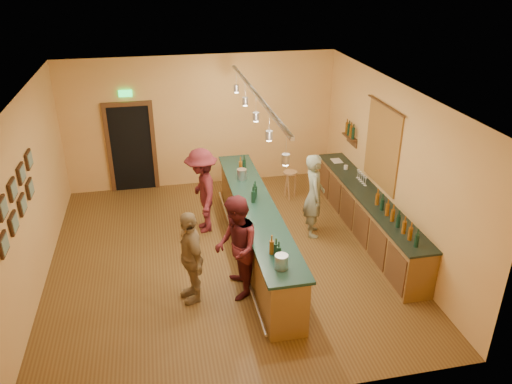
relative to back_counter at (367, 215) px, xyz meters
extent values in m
plane|color=brown|center=(-2.97, -0.18, -0.49)|extent=(7.00, 7.00, 0.00)
cube|color=silver|center=(-2.97, -0.18, 2.71)|extent=(6.50, 7.00, 0.02)
cube|color=#DE9D53|center=(-2.97, 3.32, 1.11)|extent=(6.50, 0.02, 3.20)
cube|color=#DE9D53|center=(-2.97, -3.68, 1.11)|extent=(6.50, 0.02, 3.20)
cube|color=#DE9D53|center=(-6.22, -0.18, 1.11)|extent=(0.02, 7.00, 3.20)
cube|color=#DE9D53|center=(0.28, -0.18, 1.11)|extent=(0.02, 7.00, 3.20)
cube|color=black|center=(-4.67, 3.30, 0.56)|extent=(0.95, 0.06, 2.10)
cube|color=#552A19|center=(-5.19, 3.28, 0.56)|extent=(0.10, 0.08, 2.10)
cube|color=#552A19|center=(-4.14, 3.28, 0.56)|extent=(0.10, 0.08, 2.10)
cube|color=#552A19|center=(-4.67, 3.28, 1.66)|extent=(1.15, 0.08, 0.10)
cube|color=#19E54C|center=(-4.67, 3.27, 1.91)|extent=(0.30, 0.04, 0.15)
cube|color=maroon|center=(0.26, 0.22, 1.36)|extent=(0.03, 1.40, 1.60)
cube|color=#552A19|center=(0.19, 1.72, 1.06)|extent=(0.16, 0.55, 0.03)
cube|color=#552A19|center=(0.26, 1.72, 0.96)|extent=(0.03, 0.55, 0.18)
cube|color=brown|center=(0.00, 0.02, -0.04)|extent=(0.55, 4.50, 0.90)
cube|color=black|center=(0.00, 0.02, 0.43)|extent=(0.60, 4.55, 0.04)
cylinder|color=silver|center=(0.00, 1.32, 0.50)|extent=(0.09, 0.09, 0.09)
cube|color=silver|center=(-0.03, 1.82, 0.46)|extent=(0.22, 0.30, 0.01)
cube|color=brown|center=(-2.35, -0.18, 0.01)|extent=(0.60, 5.00, 1.00)
cube|color=#153028|center=(-2.35, -0.18, 0.54)|extent=(0.70, 5.10, 0.05)
cylinder|color=silver|center=(-2.71, -0.18, -0.34)|extent=(0.05, 5.00, 0.05)
cylinder|color=silver|center=(-2.40, -2.28, 0.67)|extent=(0.20, 0.20, 0.22)
cylinder|color=silver|center=(-2.40, 1.02, 0.67)|extent=(0.20, 0.20, 0.22)
cube|color=silver|center=(-2.35, -0.18, 2.65)|extent=(0.06, 4.60, 0.05)
cylinder|color=silver|center=(-2.35, -2.18, 2.46)|extent=(0.01, 0.01, 0.35)
cylinder|color=#A5A5AD|center=(-2.35, -2.18, 2.26)|extent=(0.11, 0.11, 0.14)
cylinder|color=#FFEABF|center=(-2.35, -2.18, 2.18)|extent=(0.08, 0.08, 0.02)
cylinder|color=silver|center=(-2.35, -1.18, 2.46)|extent=(0.01, 0.01, 0.35)
cylinder|color=#A5A5AD|center=(-2.35, -1.18, 2.26)|extent=(0.11, 0.11, 0.14)
cylinder|color=#FFEABF|center=(-2.35, -1.18, 2.18)|extent=(0.08, 0.08, 0.02)
cylinder|color=silver|center=(-2.35, -0.18, 2.46)|extent=(0.01, 0.01, 0.35)
cylinder|color=#A5A5AD|center=(-2.35, -0.18, 2.26)|extent=(0.11, 0.11, 0.14)
cylinder|color=#FFEABF|center=(-2.35, -0.18, 2.18)|extent=(0.08, 0.08, 0.02)
cylinder|color=silver|center=(-2.35, 0.82, 2.46)|extent=(0.01, 0.01, 0.35)
cylinder|color=#A5A5AD|center=(-2.35, 0.82, 2.26)|extent=(0.11, 0.11, 0.14)
cylinder|color=#FFEABF|center=(-2.35, 0.82, 2.18)|extent=(0.08, 0.08, 0.02)
cylinder|color=silver|center=(-2.35, 1.82, 2.46)|extent=(0.01, 0.01, 0.35)
cylinder|color=#A5A5AD|center=(-2.35, 1.82, 2.26)|extent=(0.11, 0.11, 0.14)
cylinder|color=#FFEABF|center=(-2.35, 1.82, 2.18)|extent=(0.08, 0.08, 0.02)
imported|color=gray|center=(-1.06, 0.31, 0.39)|extent=(0.53, 0.71, 1.76)
imported|color=#59191E|center=(-2.93, -1.36, 0.42)|extent=(0.73, 0.92, 1.81)
imported|color=#997A51|center=(-3.68, -1.33, 0.33)|extent=(0.59, 1.02, 1.63)
imported|color=#59191E|center=(-3.24, 0.94, 0.41)|extent=(0.73, 1.19, 1.80)
cylinder|color=#A27549|center=(-1.08, 2.02, 0.17)|extent=(0.33, 0.33, 0.04)
cylinder|color=#A27549|center=(-0.95, 2.02, -0.17)|extent=(0.04, 0.04, 0.64)
cylinder|color=#A27549|center=(-1.14, 2.13, -0.17)|extent=(0.04, 0.04, 0.64)
cylinder|color=#A27549|center=(-1.14, 1.91, -0.17)|extent=(0.04, 0.04, 0.64)
camera|label=1|loc=(-4.03, -8.27, 4.79)|focal=35.00mm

